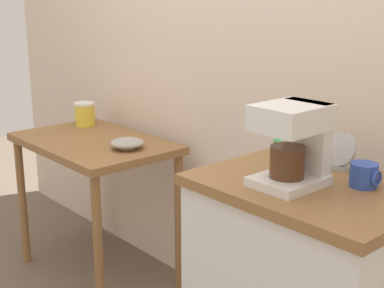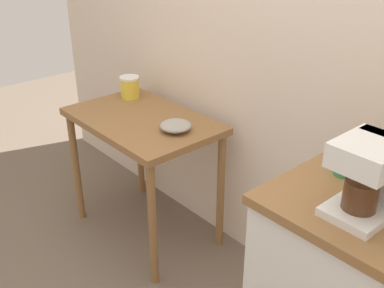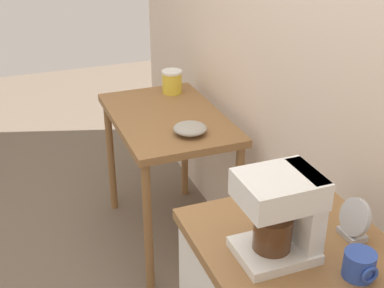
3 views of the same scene
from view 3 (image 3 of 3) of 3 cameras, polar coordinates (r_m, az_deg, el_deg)
The scene contains 8 objects.
back_wall at distance 2.13m, azimuth 14.03°, elevation 12.50°, with size 4.40×0.10×2.80m, color beige.
wooden_table at distance 2.85m, azimuth -2.66°, elevation 1.24°, with size 0.88×0.57×0.78m.
bowl_stoneware at distance 2.57m, azimuth -0.21°, elevation 1.70°, with size 0.17×0.17×0.05m.
canister_enamel at distance 3.09m, azimuth -2.21°, elevation 6.83°, with size 0.12×0.12×0.14m.
coffee_maker at distance 1.47m, azimuth 10.06°, elevation -7.34°, with size 0.18×0.22×0.26m.
mug_blue at distance 1.50m, azimuth 17.88°, elevation -12.50°, with size 0.09×0.09×0.08m.
mug_tall_green at distance 1.73m, azimuth 11.83°, elevation -5.93°, with size 0.09×0.08×0.08m.
table_clock at distance 1.64m, azimuth 17.34°, elevation -8.05°, with size 0.12×0.06×0.13m.
Camera 3 is at (1.80, -0.73, 1.89)m, focal length 48.69 mm.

